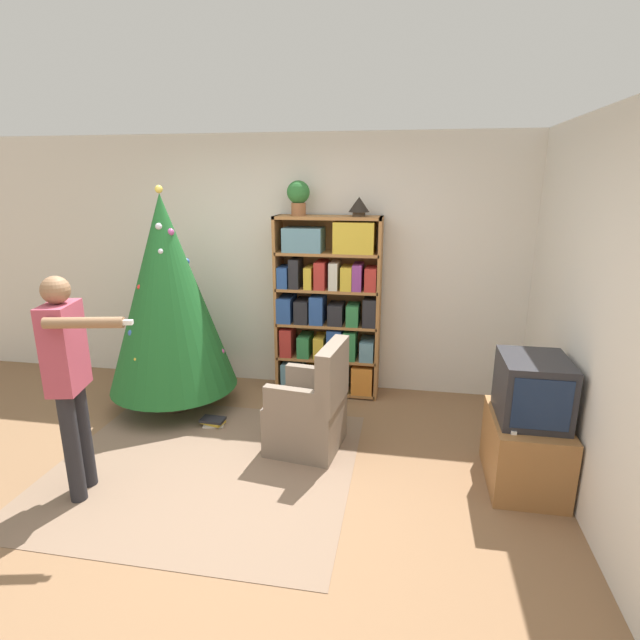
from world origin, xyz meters
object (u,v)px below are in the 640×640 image
Objects in this scene: armchair at (310,412)px; standing_person at (69,371)px; television at (533,389)px; bookshelf at (328,309)px; potted_plant at (298,195)px; table_lamp at (359,205)px; christmas_tree at (168,295)px.

standing_person reaches higher than armchair.
standing_person is (-3.10, -0.67, 0.18)m from television.
potted_plant is (-0.30, 0.01, 1.11)m from bookshelf.
potted_plant is (-0.34, 1.16, 1.69)m from armchair.
bookshelf is at bearing -177.91° from table_lamp.
table_lamp is at bearing 127.83° from standing_person.
standing_person is (-0.01, -1.43, -0.20)m from christmas_tree.
potted_plant reaches higher than bookshelf.
armchair is at bearing -102.00° from table_lamp.
standing_person is at bearing -51.38° from armchair.
armchair is at bearing -73.72° from potted_plant.
table_lamp reaches higher than standing_person.
christmas_tree reaches higher than television.
armchair is at bearing -20.64° from christmas_tree.
bookshelf is 2.49m from standing_person.
television is 3.20m from christmas_tree.
potted_plant is (1.13, 2.05, 1.08)m from standing_person.
armchair is at bearing -87.98° from bookshelf.
television reaches higher than armchair.
bookshelf is 9.09× the size of table_lamp.
bookshelf reaches higher than armchair.
television is 2.71m from potted_plant.
potted_plant is at bearing 180.00° from table_lamp.
bookshelf is at bearing 140.70° from television.
table_lamp is at bearing 175.51° from armchair.
bookshelf is 1.55m from christmas_tree.
christmas_tree is 6.41× the size of potted_plant.
bookshelf is at bearing 132.75° from standing_person.
christmas_tree is (-3.09, 0.77, 0.38)m from television.
armchair is (1.46, -0.55, -0.80)m from christmas_tree.
standing_person is 2.85m from table_lamp.
potted_plant is (-1.97, 1.38, 1.26)m from television.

